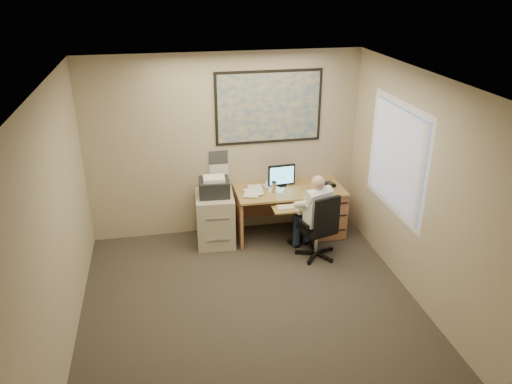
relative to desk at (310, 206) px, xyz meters
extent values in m
cube|color=#322D27|center=(-1.23, -1.90, -0.44)|extent=(4.00, 4.50, 0.00)
cube|color=white|center=(-1.23, -1.90, 2.26)|extent=(4.00, 4.50, 0.00)
cube|color=#B8A88B|center=(-1.23, 0.35, 0.91)|extent=(4.00, 0.00, 2.70)
cube|color=#B8A88B|center=(-1.23, -4.15, 0.91)|extent=(4.00, 0.00, 2.70)
cube|color=#B8A88B|center=(-3.23, -1.90, 0.91)|extent=(0.00, 4.50, 2.70)
cube|color=#B8A88B|center=(0.77, -1.90, 0.91)|extent=(0.00, 4.50, 2.70)
cube|color=#9D7B43|center=(-0.33, -0.02, 0.30)|extent=(1.60, 0.75, 0.03)
cube|color=#B9754B|center=(0.24, -0.02, -0.08)|extent=(0.45, 0.70, 0.70)
cube|color=#B9754B|center=(-1.11, -0.02, -0.08)|extent=(0.04, 0.70, 0.70)
cube|color=#B9754B|center=(-0.33, 0.32, 0.01)|extent=(1.55, 0.03, 0.55)
cylinder|color=black|center=(-0.43, 0.13, 0.32)|extent=(0.16, 0.16, 0.02)
cube|color=black|center=(-0.43, 0.11, 0.49)|extent=(0.41, 0.07, 0.31)
cube|color=#54BFE4|center=(-0.43, 0.08, 0.49)|extent=(0.36, 0.03, 0.26)
cube|color=#9D7B43|center=(-0.42, -0.47, 0.22)|extent=(0.55, 0.30, 0.02)
cube|color=beige|center=(-0.42, -0.47, 0.25)|extent=(0.43, 0.14, 0.02)
cube|color=black|center=(0.25, -0.04, 0.34)|extent=(0.22, 0.21, 0.05)
cylinder|color=silver|center=(-0.59, -0.10, 0.39)|extent=(0.07, 0.07, 0.16)
cylinder|color=white|center=(-0.48, 0.19, 0.37)|extent=(0.09, 0.09, 0.11)
cube|color=white|center=(-0.78, -0.02, 0.32)|extent=(0.60, 0.56, 0.02)
cube|color=#1E4C93|center=(-0.58, 0.33, 1.46)|extent=(1.56, 0.03, 1.06)
cube|color=white|center=(-1.33, 0.34, 0.64)|extent=(0.28, 0.01, 0.42)
cube|color=#B8AF94|center=(-1.45, -0.03, -0.06)|extent=(0.58, 0.68, 0.75)
cube|color=black|center=(-1.45, -0.03, 0.44)|extent=(0.45, 0.40, 0.24)
cube|color=white|center=(-1.45, -0.05, 0.58)|extent=(0.32, 0.25, 0.05)
cylinder|color=silver|center=(-0.12, -0.71, -0.21)|extent=(0.05, 0.05, 0.36)
cube|color=black|center=(-0.12, -0.71, -0.01)|extent=(0.52, 0.52, 0.06)
cube|color=black|center=(-0.18, -0.91, 0.29)|extent=(0.38, 0.16, 0.50)
camera|label=1|loc=(-2.15, -6.52, 3.26)|focal=35.00mm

